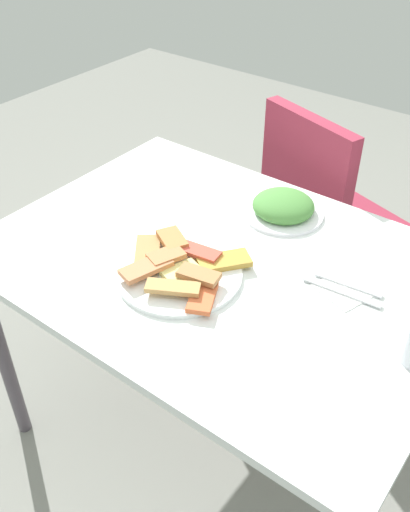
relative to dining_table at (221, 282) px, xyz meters
The scene contains 8 objects.
ground_plane 0.69m from the dining_table, ahead, with size 6.00×6.00×0.00m, color gray.
dining_table is the anchor object (origin of this frame).
dining_chair 0.72m from the dining_table, 93.89° to the left, with size 0.53×0.53×0.93m.
pide_platter 0.16m from the dining_table, 109.88° to the right, with size 0.34×0.33×0.04m.
salad_plate_greens 0.30m from the dining_table, 86.64° to the left, with size 0.24×0.24×0.07m.
paper_napkin 0.33m from the dining_table, 14.62° to the left, with size 0.12×0.12×0.00m, color white.
fork 0.33m from the dining_table, 11.50° to the left, with size 0.20×0.02×0.01m, color silver.
spoon 0.34m from the dining_table, 17.65° to the left, with size 0.17×0.02×0.01m, color silver.
Camera 1 is at (0.68, -0.96, 1.68)m, focal length 39.90 mm.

